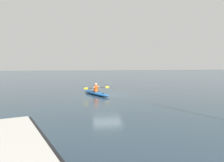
{
  "coord_description": "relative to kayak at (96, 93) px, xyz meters",
  "views": [
    {
      "loc": [
        2.96,
        18.84,
        2.69
      ],
      "look_at": [
        0.28,
        3.94,
        1.53
      ],
      "focal_mm": 34.96,
      "sensor_mm": 36.0,
      "label": 1
    }
  ],
  "objects": [
    {
      "name": "ground_plane",
      "position": [
        -0.98,
        0.23,
        -0.15
      ],
      "size": [
        160.0,
        160.0,
        0.0
      ],
      "primitive_type": "plane",
      "color": "#283D4C"
    },
    {
      "name": "kayak",
      "position": [
        0.0,
        0.0,
        0.0
      ],
      "size": [
        2.25,
        4.49,
        0.3
      ],
      "color": "#1959A5",
      "rests_on": "ground"
    },
    {
      "name": "kayaker",
      "position": [
        -0.01,
        0.01,
        0.47
      ],
      "size": [
        2.32,
        0.91,
        0.75
      ],
      "color": "#E04C14",
      "rests_on": "kayak"
    }
  ]
}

